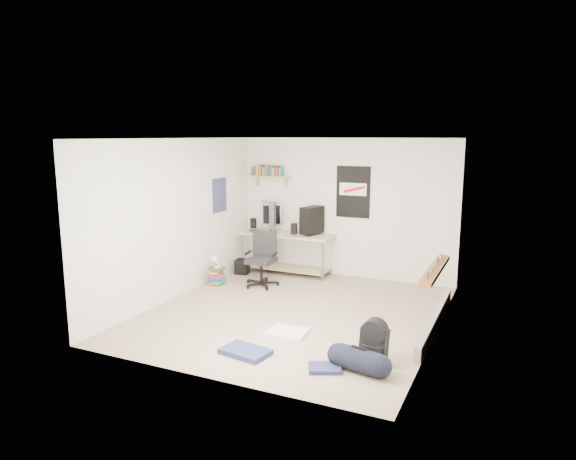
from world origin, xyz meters
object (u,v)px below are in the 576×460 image
at_px(duffel_bag, 359,359).
at_px(book_stack, 218,277).
at_px(office_chair, 261,258).
at_px(desk, 289,253).
at_px(backpack, 374,345).

bearing_deg(duffel_bag, book_stack, 157.54).
xyz_separation_m(office_chair, book_stack, (-0.69, -0.30, -0.34)).
relative_size(desk, duffel_bag, 3.37).
xyz_separation_m(office_chair, backpack, (2.56, -2.13, -0.29)).
height_order(duffel_bag, book_stack, duffel_bag).
relative_size(desk, backpack, 4.35).
distance_m(desk, backpack, 4.00).
height_order(office_chair, duffel_bag, office_chair).
distance_m(office_chair, duffel_bag, 3.49).
bearing_deg(book_stack, office_chair, 23.90).
height_order(desk, duffel_bag, desk).
distance_m(backpack, book_stack, 3.73).
bearing_deg(book_stack, desk, 60.12).
height_order(backpack, book_stack, backpack).
bearing_deg(backpack, book_stack, 153.49).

